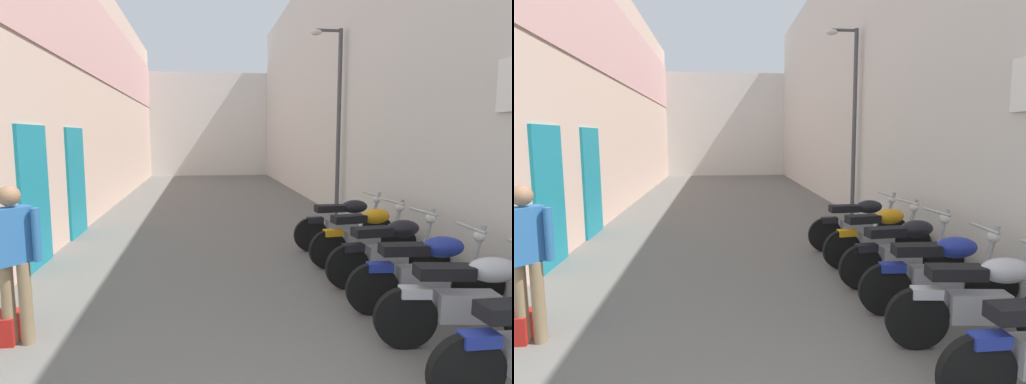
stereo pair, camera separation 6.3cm
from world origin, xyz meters
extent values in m
plane|color=#66635E|center=(0.00, 8.48, 0.00)|extent=(36.96, 36.96, 0.00)
cube|color=beige|center=(-3.22, 10.48, 3.10)|extent=(0.40, 20.96, 6.21)
cube|color=teal|center=(-3.00, 5.60, 1.10)|extent=(0.06, 1.10, 2.20)
cube|color=teal|center=(-3.00, 7.80, 1.10)|extent=(0.06, 1.10, 2.20)
cube|color=#DBA39E|center=(-3.01, 10.48, 4.47)|extent=(0.04, 20.96, 1.99)
cube|color=beige|center=(3.22, 10.48, 3.57)|extent=(0.40, 20.96, 7.15)
cube|color=silver|center=(0.00, 21.96, 2.63)|extent=(9.03, 2.00, 5.27)
cylinder|color=black|center=(1.44, 1.51, 0.30)|extent=(0.60, 0.08, 0.60)
cube|color=black|center=(1.79, 1.51, 0.76)|extent=(0.52, 0.22, 0.12)
cube|color=navy|center=(1.52, 1.51, 0.56)|extent=(0.28, 0.14, 0.10)
cylinder|color=black|center=(1.45, 2.46, 0.30)|extent=(0.61, 0.16, 0.60)
cube|color=#9E9EA3|center=(2.02, 2.38, 0.42)|extent=(0.58, 0.27, 0.28)
ellipsoid|color=#B7B7BC|center=(2.24, 2.35, 0.78)|extent=(0.51, 0.32, 0.24)
cube|color=black|center=(1.79, 2.41, 0.76)|extent=(0.54, 0.29, 0.12)
cube|color=#B7B7BC|center=(1.53, 2.45, 0.56)|extent=(0.30, 0.18, 0.10)
cylinder|color=black|center=(2.69, 3.15, 0.30)|extent=(0.60, 0.12, 0.60)
cylinder|color=black|center=(1.44, 3.24, 0.30)|extent=(0.60, 0.12, 0.60)
cube|color=#9E9EA3|center=(2.02, 3.20, 0.42)|extent=(0.57, 0.24, 0.28)
ellipsoid|color=navy|center=(2.25, 3.18, 0.78)|extent=(0.50, 0.29, 0.24)
cube|color=black|center=(1.79, 3.21, 0.76)|extent=(0.53, 0.25, 0.12)
cylinder|color=#9E9EA3|center=(2.62, 3.16, 0.65)|extent=(0.25, 0.08, 0.77)
cylinder|color=#9E9EA3|center=(2.55, 3.16, 1.00)|extent=(0.07, 0.58, 0.04)
sphere|color=silver|center=(2.67, 3.15, 0.90)|extent=(0.14, 0.14, 0.14)
cube|color=navy|center=(1.52, 3.23, 0.56)|extent=(0.29, 0.16, 0.10)
cylinder|color=black|center=(2.69, 4.20, 0.30)|extent=(0.61, 0.14, 0.60)
cylinder|color=black|center=(1.44, 4.07, 0.30)|extent=(0.61, 0.14, 0.60)
cube|color=#9E9EA3|center=(2.02, 4.13, 0.42)|extent=(0.58, 0.26, 0.28)
ellipsoid|color=black|center=(2.24, 4.15, 0.78)|extent=(0.50, 0.31, 0.24)
cube|color=black|center=(1.79, 4.10, 0.76)|extent=(0.54, 0.27, 0.12)
cylinder|color=#9E9EA3|center=(2.62, 4.19, 0.65)|extent=(0.25, 0.09, 0.77)
cylinder|color=#9E9EA3|center=(2.55, 4.18, 1.00)|extent=(0.10, 0.58, 0.04)
sphere|color=silver|center=(2.67, 4.19, 0.90)|extent=(0.14, 0.14, 0.14)
cube|color=black|center=(1.52, 4.08, 0.56)|extent=(0.29, 0.17, 0.10)
cylinder|color=black|center=(2.69, 5.11, 0.30)|extent=(0.61, 0.16, 0.60)
cylinder|color=black|center=(1.45, 4.95, 0.30)|extent=(0.61, 0.16, 0.60)
cube|color=#9E9EA3|center=(2.02, 5.02, 0.42)|extent=(0.58, 0.27, 0.28)
ellipsoid|color=orange|center=(2.24, 5.05, 0.78)|extent=(0.51, 0.32, 0.24)
cube|color=black|center=(1.79, 4.99, 0.76)|extent=(0.54, 0.29, 0.12)
cylinder|color=#9E9EA3|center=(2.62, 5.10, 0.65)|extent=(0.25, 0.09, 0.77)
cylinder|color=#9E9EA3|center=(2.55, 5.09, 1.00)|extent=(0.11, 0.58, 0.04)
sphere|color=silver|center=(2.67, 5.11, 0.90)|extent=(0.14, 0.14, 0.14)
cube|color=orange|center=(1.53, 4.96, 0.56)|extent=(0.30, 0.18, 0.10)
cylinder|color=black|center=(2.69, 5.99, 0.30)|extent=(0.60, 0.10, 0.60)
cylinder|color=black|center=(1.44, 5.95, 0.30)|extent=(0.60, 0.10, 0.60)
cube|color=#9E9EA3|center=(2.02, 5.97, 0.42)|extent=(0.57, 0.22, 0.28)
ellipsoid|color=black|center=(2.25, 5.98, 0.78)|extent=(0.49, 0.28, 0.24)
cube|color=black|center=(1.79, 5.96, 0.76)|extent=(0.53, 0.24, 0.12)
cylinder|color=#9E9EA3|center=(2.62, 5.99, 0.65)|extent=(0.25, 0.07, 0.77)
cylinder|color=#9E9EA3|center=(2.55, 5.99, 1.00)|extent=(0.06, 0.58, 0.04)
sphere|color=silver|center=(2.67, 5.99, 0.90)|extent=(0.14, 0.14, 0.14)
cube|color=black|center=(1.52, 5.95, 0.56)|extent=(0.28, 0.15, 0.10)
cylinder|color=#8C7251|center=(-2.34, 3.03, 0.41)|extent=(0.12, 0.12, 0.82)
cylinder|color=#8C7251|center=(-2.18, 3.03, 0.41)|extent=(0.12, 0.12, 0.82)
cube|color=#2D66A5|center=(-2.26, 3.03, 1.09)|extent=(0.38, 0.39, 0.54)
sphere|color=#997051|center=(-2.26, 3.03, 1.47)|extent=(0.20, 0.20, 0.20)
cylinder|color=#2D66A5|center=(-2.04, 3.03, 1.09)|extent=(0.08, 0.08, 0.52)
cylinder|color=#47474C|center=(2.87, 8.83, 2.27)|extent=(0.10, 0.10, 4.55)
cylinder|color=#47474C|center=(2.57, 8.83, 4.50)|extent=(0.60, 0.07, 0.07)
ellipsoid|color=silver|center=(2.27, 8.83, 4.45)|extent=(0.28, 0.18, 0.14)
camera|label=1|loc=(-0.47, -1.15, 2.02)|focal=29.57mm
camera|label=2|loc=(-0.40, -1.16, 2.02)|focal=29.57mm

